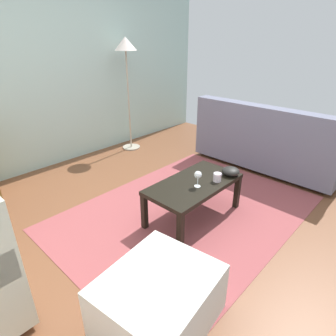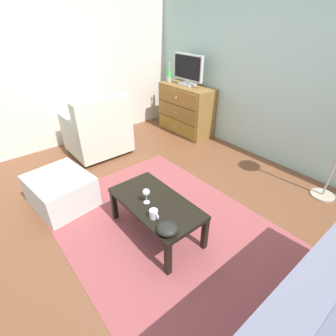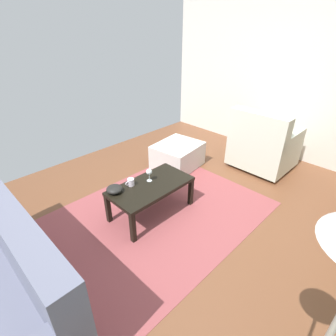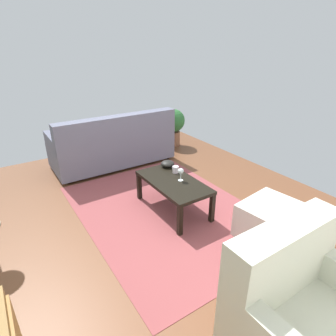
% 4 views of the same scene
% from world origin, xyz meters
% --- Properties ---
extents(ground_plane, '(5.56, 4.54, 0.05)m').
position_xyz_m(ground_plane, '(0.00, 0.00, -0.03)').
color(ground_plane, brown).
extents(wall_plain_left, '(0.12, 4.54, 2.52)m').
position_xyz_m(wall_plain_left, '(-2.54, 0.00, 1.26)').
color(wall_plain_left, silver).
rests_on(wall_plain_left, ground_plane).
extents(area_rug, '(2.60, 1.90, 0.01)m').
position_xyz_m(area_rug, '(0.20, -0.20, 0.00)').
color(area_rug, '#904346').
rests_on(area_rug, ground_plane).
extents(coffee_table, '(0.97, 0.51, 0.40)m').
position_xyz_m(coffee_table, '(0.18, -0.29, 0.35)').
color(coffee_table, black).
rests_on(coffee_table, ground_plane).
extents(wine_glass, '(0.07, 0.07, 0.16)m').
position_xyz_m(wine_glass, '(0.14, -0.37, 0.51)').
color(wine_glass, silver).
rests_on(wine_glass, coffee_table).
extents(mug, '(0.11, 0.08, 0.08)m').
position_xyz_m(mug, '(0.35, -0.44, 0.44)').
color(mug, silver).
rests_on(mug, coffee_table).
extents(bowl_decorative, '(0.18, 0.18, 0.08)m').
position_xyz_m(bowl_decorative, '(0.56, -0.46, 0.44)').
color(bowl_decorative, black).
rests_on(bowl_decorative, coffee_table).
extents(armchair, '(0.80, 0.85, 0.94)m').
position_xyz_m(armchair, '(-1.77, 0.07, 0.37)').
color(armchair, '#332319').
rests_on(armchair, ground_plane).
extents(ottoman, '(0.77, 0.68, 0.38)m').
position_xyz_m(ottoman, '(-0.88, -0.87, 0.19)').
color(ottoman, silver).
rests_on(ottoman, ground_plane).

